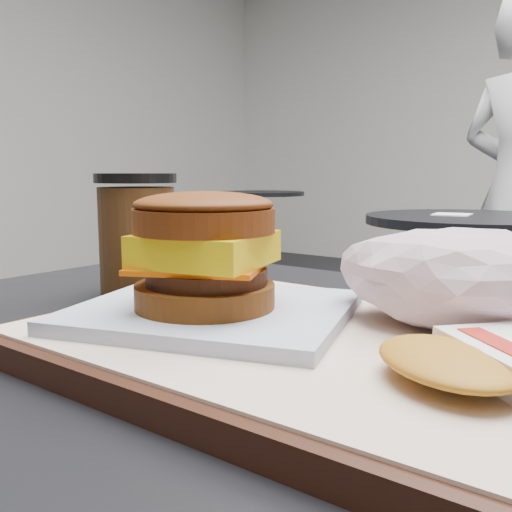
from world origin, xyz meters
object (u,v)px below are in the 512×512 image
object	(u,v)px
breakfast_sandwich	(208,266)
crumpled_wrapper	(450,276)
hash_brown	(491,362)
serving_tray	(309,345)
coffee_cup	(137,236)
neighbor_table	(467,273)

from	to	relation	value
breakfast_sandwich	crumpled_wrapper	size ratio (longest dim) A/B	1.51
hash_brown	serving_tray	bearing A→B (deg)	168.42
serving_tray	hash_brown	bearing A→B (deg)	-11.58
crumpled_wrapper	coffee_cup	bearing A→B (deg)	-179.70
hash_brown	crumpled_wrapper	xyz separation A→B (m)	(-0.06, 0.10, 0.02)
serving_tray	hash_brown	world-z (taller)	hash_brown
hash_brown	breakfast_sandwich	bearing A→B (deg)	178.46
coffee_cup	neighbor_table	bearing A→B (deg)	95.18
neighbor_table	coffee_cup	bearing A→B (deg)	-84.82
breakfast_sandwich	neighbor_table	bearing A→B (deg)	100.90
serving_tray	coffee_cup	xyz separation A→B (m)	(-0.25, 0.07, 0.05)
hash_brown	crumpled_wrapper	size ratio (longest dim) A/B	0.87
breakfast_sandwich	crumpled_wrapper	bearing A→B (deg)	33.18
hash_brown	coffee_cup	xyz separation A→B (m)	(-0.38, 0.10, 0.03)
coffee_cup	hash_brown	bearing A→B (deg)	-14.34
crumpled_wrapper	breakfast_sandwich	bearing A→B (deg)	-146.82
neighbor_table	breakfast_sandwich	bearing A→B (deg)	-79.10
crumpled_wrapper	neighbor_table	size ratio (longest dim) A/B	0.21
breakfast_sandwich	coffee_cup	distance (m)	0.20
hash_brown	neighbor_table	bearing A→B (deg)	107.14
crumpled_wrapper	coffee_cup	xyz separation A→B (m)	(-0.32, -0.00, 0.01)
crumpled_wrapper	hash_brown	bearing A→B (deg)	-60.70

